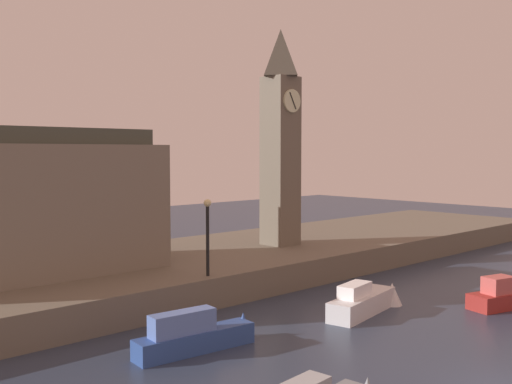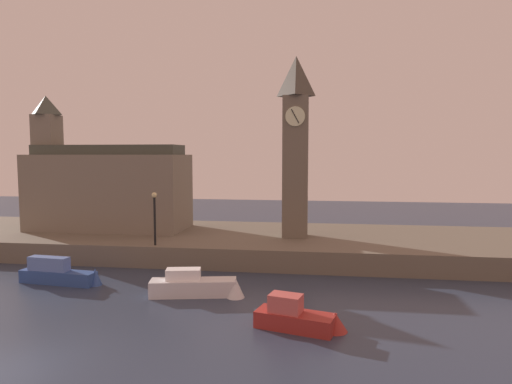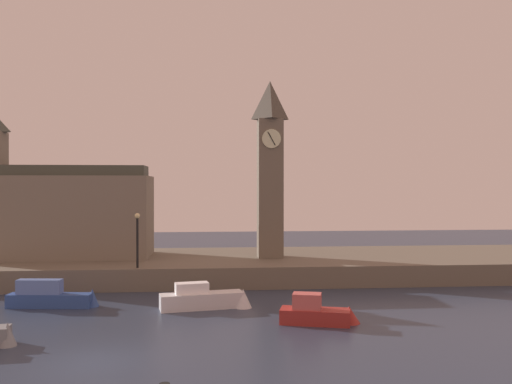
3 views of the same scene
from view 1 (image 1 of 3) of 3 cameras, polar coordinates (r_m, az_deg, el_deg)
far_embankment at (r=33.43m, az=-9.88°, el=-7.68°), size 70.00×12.00×1.50m
clock_tower at (r=37.93m, az=2.34°, el=5.52°), size 2.06×2.11×13.52m
parliament_hall at (r=30.27m, az=-21.83°, el=-0.87°), size 12.95×5.34×11.21m
streetlamp at (r=28.49m, az=-4.62°, el=-3.41°), size 0.36×0.36×3.67m
boat_ferry_white at (r=28.50m, az=10.51°, el=-10.12°), size 5.41×2.07×1.58m
boat_tour_blue at (r=23.06m, az=-5.33°, el=-13.34°), size 5.29×1.45×1.78m
boat_dinghy_red at (r=31.42m, az=22.59°, el=-9.08°), size 4.32×2.16×1.58m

